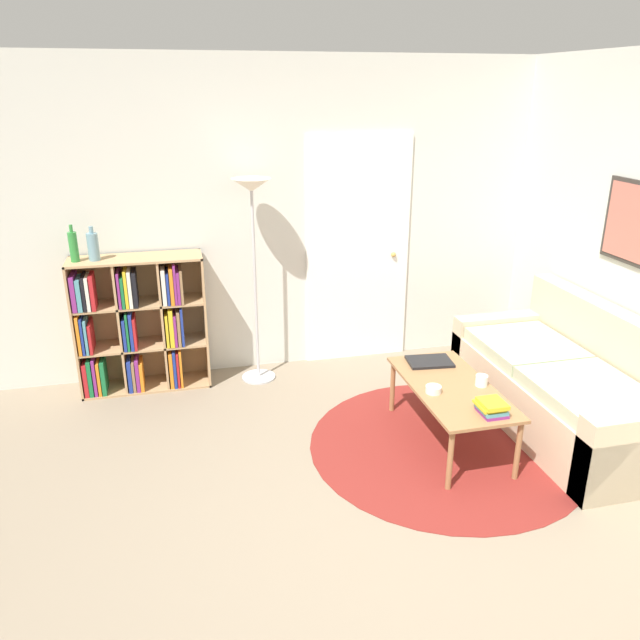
{
  "coord_description": "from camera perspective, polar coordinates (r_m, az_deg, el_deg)",
  "views": [
    {
      "loc": [
        -1.09,
        -2.39,
        2.35
      ],
      "look_at": [
        -0.15,
        1.49,
        0.85
      ],
      "focal_mm": 35.0,
      "sensor_mm": 36.0,
      "label": 1
    }
  ],
  "objects": [
    {
      "name": "laptop",
      "position": [
        4.67,
        9.98,
        -3.76
      ],
      "size": [
        0.34,
        0.26,
        0.02
      ],
      "color": "black",
      "rests_on": "coffee_table"
    },
    {
      "name": "ground_plane",
      "position": [
        3.52,
        8.68,
        -21.51
      ],
      "size": [
        14.0,
        14.0,
        0.0
      ],
      "primitive_type": "plane",
      "color": "gray"
    },
    {
      "name": "bottle_middle",
      "position": [
        5.05,
        -20.03,
        6.35
      ],
      "size": [
        0.08,
        0.08,
        0.26
      ],
      "color": "#6B93A3",
      "rests_on": "bookshelf"
    },
    {
      "name": "bookshelf",
      "position": [
        5.23,
        -16.39,
        -0.42
      ],
      "size": [
        1.02,
        0.34,
        1.1
      ],
      "color": "tan",
      "rests_on": "ground_plane"
    },
    {
      "name": "coffee_table",
      "position": [
        4.38,
        11.91,
        -6.38
      ],
      "size": [
        0.54,
        1.11,
        0.44
      ],
      "color": "#996B42",
      "rests_on": "ground_plane"
    },
    {
      "name": "book_stack_on_table",
      "position": [
        4.04,
        15.41,
        -7.72
      ],
      "size": [
        0.16,
        0.19,
        0.09
      ],
      "color": "#7F287A",
      "rests_on": "coffee_table"
    },
    {
      "name": "bowl",
      "position": [
        4.23,
        10.33,
        -6.26
      ],
      "size": [
        0.1,
        0.1,
        0.05
      ],
      "color": "silver",
      "rests_on": "coffee_table"
    },
    {
      "name": "couch",
      "position": [
        4.91,
        21.86,
        -5.79
      ],
      "size": [
        0.87,
        1.86,
        0.87
      ],
      "color": "#CCB793",
      "rests_on": "ground_plane"
    },
    {
      "name": "rug",
      "position": [
        4.51,
        11.42,
        -11.16
      ],
      "size": [
        1.89,
        1.89,
        0.01
      ],
      "color": "maroon",
      "rests_on": "ground_plane"
    },
    {
      "name": "wall_right",
      "position": [
        4.99,
        25.91,
        6.42
      ],
      "size": [
        0.08,
        5.7,
        2.6
      ],
      "color": "silver",
      "rests_on": "ground_plane"
    },
    {
      "name": "wall_back",
      "position": [
        5.34,
        -1.36,
        9.11
      ],
      "size": [
        7.04,
        0.11,
        2.6
      ],
      "color": "silver",
      "rests_on": "ground_plane"
    },
    {
      "name": "bottle_left",
      "position": [
        5.06,
        -21.61,
        6.28
      ],
      "size": [
        0.07,
        0.07,
        0.28
      ],
      "color": "#2D8438",
      "rests_on": "bookshelf"
    },
    {
      "name": "cup",
      "position": [
        4.39,
        14.55,
        -5.38
      ],
      "size": [
        0.08,
        0.08,
        0.07
      ],
      "color": "white",
      "rests_on": "coffee_table"
    },
    {
      "name": "floor_lamp",
      "position": [
        4.96,
        -6.19,
        9.49
      ],
      "size": [
        0.31,
        0.31,
        1.69
      ],
      "color": "#B7B7BC",
      "rests_on": "ground_plane"
    }
  ]
}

